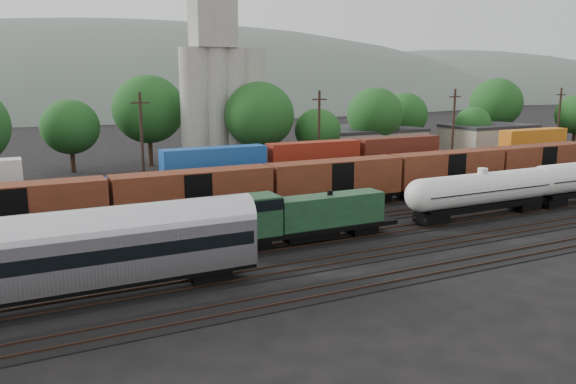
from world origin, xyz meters
name	(u,v)px	position (x,y,z in m)	size (l,w,h in m)	color
ground	(323,224)	(0.00, 0.00, 0.00)	(600.00, 600.00, 0.00)	black
tracks	(323,224)	(0.00, 0.00, 0.05)	(180.00, 33.20, 0.20)	black
green_locomotive	(300,216)	(-5.11, -5.00, 2.44)	(16.09, 2.84, 4.26)	black
tank_car_a	(481,191)	(14.96, -5.00, 2.80)	(18.04, 3.23, 4.73)	silver
passenger_coach	(55,253)	(-24.19, -10.00, 3.44)	(24.80, 3.06, 5.63)	silver
orange_locomotive	(190,190)	(-9.91, 10.00, 2.36)	(16.44, 2.74, 4.11)	black
boxcar_string	(109,201)	(-18.74, 5.00, 3.12)	(122.80, 2.90, 4.20)	black
container_wall	(291,170)	(4.17, 15.00, 2.74)	(170.07, 2.60, 5.80)	black
grain_silo	(223,94)	(3.28, 36.00, 11.26)	(13.40, 5.00, 29.00)	#9E9B91
industrial_sheds	(246,151)	(6.63, 35.25, 2.56)	(119.38, 17.26, 5.10)	#9E937F
tree_band	(168,119)	(-5.05, 36.42, 7.80)	(161.59, 24.02, 14.16)	black
utility_poles	(237,137)	(0.00, 22.00, 6.21)	(122.20, 0.36, 12.00)	black
distant_hills	(115,144)	(23.92, 260.00, -20.56)	(860.00, 286.00, 130.00)	#59665B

